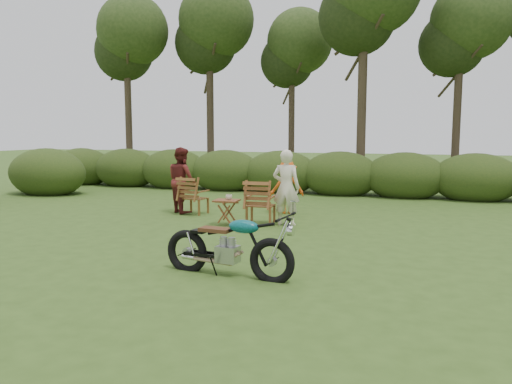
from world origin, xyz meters
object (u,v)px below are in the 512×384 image
(lawn_chair_right, at_px, (261,223))
(motorcycle, at_px, (228,275))
(child, at_px, (287,213))
(cup, at_px, (229,197))
(adult_b, at_px, (183,212))
(adult_a, at_px, (286,225))
(lawn_chair_left, at_px, (195,214))
(side_table, at_px, (227,213))

(lawn_chair_right, bearing_deg, motorcycle, 97.24)
(lawn_chair_right, relative_size, child, 0.73)
(motorcycle, xyz_separation_m, cup, (-1.42, 3.54, 0.61))
(cup, xyz_separation_m, child, (0.76, 1.92, -0.61))
(cup, xyz_separation_m, adult_b, (-1.74, 1.18, -0.61))
(lawn_chair_right, bearing_deg, adult_b, -23.31)
(cup, relative_size, adult_a, 0.08)
(adult_a, bearing_deg, cup, 16.59)
(motorcycle, xyz_separation_m, adult_b, (-3.16, 4.71, 0.00))
(motorcycle, relative_size, adult_a, 1.15)
(lawn_chair_left, relative_size, cup, 6.66)
(lawn_chair_left, bearing_deg, adult_b, -4.45)
(motorcycle, distance_m, lawn_chair_right, 4.02)
(motorcycle, height_order, child, child)
(side_table, bearing_deg, lawn_chair_right, 34.99)
(child, bearing_deg, adult_a, 78.84)
(side_table, bearing_deg, adult_a, 19.47)
(lawn_chair_left, relative_size, adult_b, 0.56)
(side_table, distance_m, adult_a, 1.31)
(child, bearing_deg, side_table, 41.75)
(cup, bearing_deg, adult_b, 145.86)
(lawn_chair_left, bearing_deg, motorcycle, 127.42)
(cup, distance_m, child, 2.15)
(adult_a, distance_m, child, 1.59)
(lawn_chair_right, xyz_separation_m, cup, (-0.59, -0.40, 0.61))
(lawn_chair_right, distance_m, side_table, 0.82)
(motorcycle, relative_size, child, 1.43)
(lawn_chair_right, height_order, cup, cup)
(lawn_chair_right, xyz_separation_m, adult_b, (-2.33, 0.78, 0.00))
(adult_b, bearing_deg, child, -124.90)
(adult_a, bearing_deg, motorcycle, 92.19)
(child, bearing_deg, cup, 42.29)
(lawn_chair_left, distance_m, adult_a, 2.63)
(motorcycle, bearing_deg, lawn_chair_right, 107.09)
(lawn_chair_right, relative_size, side_table, 1.73)
(motorcycle, distance_m, side_table, 3.79)
(lawn_chair_left, relative_size, adult_a, 0.56)
(adult_a, relative_size, child, 1.25)
(lawn_chair_left, bearing_deg, child, -152.46)
(lawn_chair_right, height_order, child, child)
(child, bearing_deg, lawn_chair_left, -5.03)
(lawn_chair_right, distance_m, cup, 0.94)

